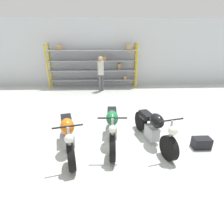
# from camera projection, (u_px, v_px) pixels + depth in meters

# --- Properties ---
(ground_plane) EXTENTS (30.00, 30.00, 0.00)m
(ground_plane) POSITION_uv_depth(u_px,v_px,m) (113.00, 141.00, 4.76)
(ground_plane) COLOR silver
(back_wall) EXTENTS (30.00, 0.08, 3.60)m
(back_wall) POSITION_uv_depth(u_px,v_px,m) (108.00, 54.00, 9.83)
(back_wall) COLOR silver
(back_wall) RESTS_ON ground_plane
(shelving_rack) EXTENTS (4.91, 0.63, 2.35)m
(shelving_rack) POSITION_uv_depth(u_px,v_px,m) (94.00, 65.00, 9.68)
(shelving_rack) COLOR gold
(shelving_rack) RESTS_ON ground_plane
(motorcycle_orange) EXTENTS (0.80, 2.07, 1.01)m
(motorcycle_orange) POSITION_uv_depth(u_px,v_px,m) (68.00, 134.00, 4.27)
(motorcycle_orange) COLOR black
(motorcycle_orange) RESTS_ON ground_plane
(motorcycle_green) EXTENTS (0.63, 2.19, 1.05)m
(motorcycle_green) POSITION_uv_depth(u_px,v_px,m) (112.00, 126.00, 4.59)
(motorcycle_green) COLOR black
(motorcycle_green) RESTS_ON ground_plane
(motorcycle_black) EXTENTS (0.78, 2.03, 0.99)m
(motorcycle_black) POSITION_uv_depth(u_px,v_px,m) (154.00, 128.00, 4.54)
(motorcycle_black) COLOR black
(motorcycle_black) RESTS_ON ground_plane
(person_browsing) EXTENTS (0.45, 0.45, 1.77)m
(person_browsing) POSITION_uv_depth(u_px,v_px,m) (101.00, 71.00, 8.94)
(person_browsing) COLOR #595960
(person_browsing) RESTS_ON ground_plane
(toolbox) EXTENTS (0.44, 0.26, 0.28)m
(toolbox) POSITION_uv_depth(u_px,v_px,m) (201.00, 143.00, 4.44)
(toolbox) COLOR black
(toolbox) RESTS_ON ground_plane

